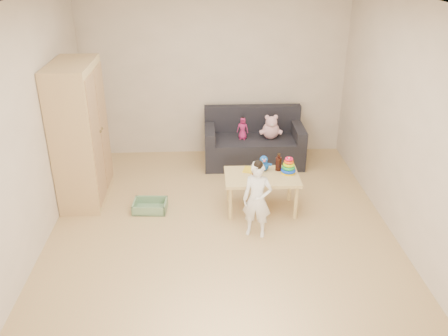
{
  "coord_description": "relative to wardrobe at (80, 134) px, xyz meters",
  "views": [
    {
      "loc": [
        -0.19,
        -4.82,
        3.09
      ],
      "look_at": [
        0.05,
        0.25,
        0.65
      ],
      "focal_mm": 38.0,
      "sensor_mm": 36.0,
      "label": 1
    }
  ],
  "objects": [
    {
      "name": "sofa",
      "position": [
        2.31,
        0.97,
        -0.69
      ],
      "size": [
        1.48,
        0.75,
        0.42
      ],
      "primitive_type": "cube",
      "rotation": [
        0.0,
        0.0,
        -0.0
      ],
      "color": "black",
      "rests_on": "ground"
    },
    {
      "name": "wooden_figure",
      "position": [
        2.16,
        -0.42,
        -0.37
      ],
      "size": [
        0.05,
        0.04,
        0.1
      ],
      "primitive_type": null,
      "rotation": [
        0.0,
        0.0,
        0.24
      ],
      "color": "brown",
      "rests_on": "play_table"
    },
    {
      "name": "toddler",
      "position": [
        2.14,
        -1.0,
        -0.45
      ],
      "size": [
        0.38,
        0.31,
        0.89
      ],
      "primitive_type": "imported",
      "rotation": [
        0.0,
        0.0,
        -0.3
      ],
      "color": "white",
      "rests_on": "ground"
    },
    {
      "name": "play_table",
      "position": [
        2.26,
        -0.44,
        -0.66
      ],
      "size": [
        0.92,
        0.59,
        0.48
      ],
      "primitive_type": "cube",
      "rotation": [
        0.0,
        0.0,
        -0.01
      ],
      "color": "#EFCE83",
      "rests_on": "ground"
    },
    {
      "name": "storage_bin",
      "position": [
        0.86,
        -0.39,
        -0.84
      ],
      "size": [
        0.44,
        0.34,
        0.13
      ],
      "primitive_type": null,
      "rotation": [
        0.0,
        0.0,
        -0.07
      ],
      "color": "gray",
      "rests_on": "ground"
    },
    {
      "name": "doll",
      "position": [
        2.14,
        0.92,
        -0.32
      ],
      "size": [
        0.19,
        0.15,
        0.33
      ],
      "primitive_type": "imported",
      "rotation": [
        0.0,
        0.0,
        -0.21
      ],
      "color": "#A71F5D",
      "rests_on": "sofa"
    },
    {
      "name": "blue_plush",
      "position": [
        2.3,
        -0.29,
        -0.32
      ],
      "size": [
        0.19,
        0.16,
        0.21
      ],
      "primitive_type": null,
      "rotation": [
        0.0,
        0.0,
        0.13
      ],
      "color": "blue",
      "rests_on": "play_table"
    },
    {
      "name": "room",
      "position": [
        1.74,
        -0.8,
        0.4
      ],
      "size": [
        4.5,
        4.5,
        4.5
      ],
      "color": "tan",
      "rests_on": "ground"
    },
    {
      "name": "pink_bear",
      "position": [
        2.56,
        0.93,
        -0.33
      ],
      "size": [
        0.33,
        0.3,
        0.31
      ],
      "primitive_type": null,
      "rotation": [
        0.0,
        0.0,
        -0.31
      ],
      "color": "#E6A9B6",
      "rests_on": "sofa"
    },
    {
      "name": "ring_stacker",
      "position": [
        2.6,
        -0.39,
        -0.33
      ],
      "size": [
        0.19,
        0.19,
        0.21
      ],
      "color": "yellow",
      "rests_on": "play_table"
    },
    {
      "name": "brown_bottle",
      "position": [
        2.49,
        -0.3,
        -0.32
      ],
      "size": [
        0.08,
        0.08,
        0.23
      ],
      "color": "black",
      "rests_on": "play_table"
    },
    {
      "name": "yellow_book",
      "position": [
        2.14,
        -0.29,
        -0.41
      ],
      "size": [
        0.22,
        0.22,
        0.01
      ],
      "primitive_type": "cube",
      "rotation": [
        0.0,
        0.0,
        -0.3
      ],
      "color": "yellow",
      "rests_on": "play_table"
    },
    {
      "name": "wardrobe",
      "position": [
        0.0,
        0.0,
        0.0
      ],
      "size": [
        0.5,
        1.0,
        1.8
      ],
      "primitive_type": "cube",
      "color": "tan",
      "rests_on": "ground"
    }
  ]
}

